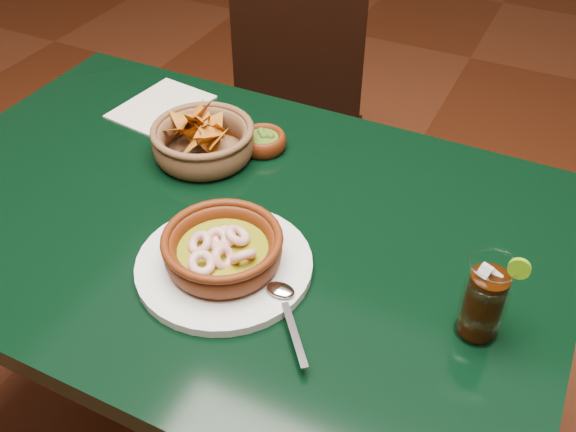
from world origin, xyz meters
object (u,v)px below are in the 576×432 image
at_px(dining_table, 225,253).
at_px(dining_chair, 293,127).
at_px(shrimp_plate, 223,254).
at_px(cola_drink, 484,300).
at_px(chip_basket, 203,140).

relative_size(dining_table, dining_chair, 1.40).
bearing_deg(dining_table, shrimp_plate, -57.39).
distance_m(dining_chair, shrimp_plate, 0.92).
relative_size(dining_chair, cola_drink, 5.49).
distance_m(chip_basket, cola_drink, 0.62).
height_order(dining_table, cola_drink, cola_drink).
relative_size(dining_chair, shrimp_plate, 2.47).
relative_size(dining_table, shrimp_plate, 3.45).
height_order(dining_chair, cola_drink, cola_drink).
height_order(dining_table, shrimp_plate, shrimp_plate).
bearing_deg(chip_basket, dining_table, -48.37).
bearing_deg(chip_basket, dining_chair, 97.89).
distance_m(dining_chair, cola_drink, 1.07).
height_order(chip_basket, cola_drink, cola_drink).
height_order(dining_chair, shrimp_plate, dining_chair).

